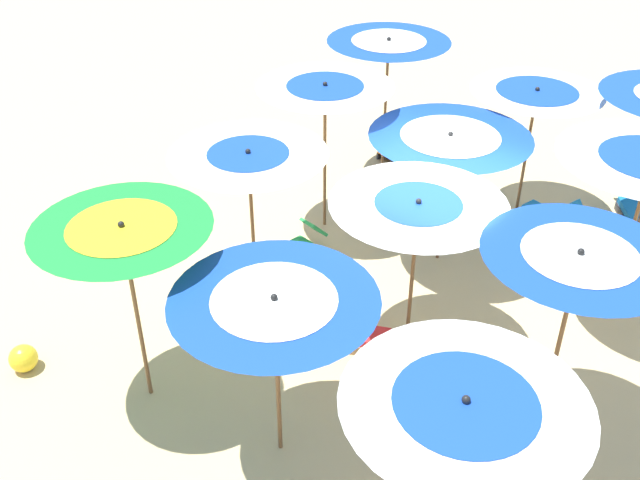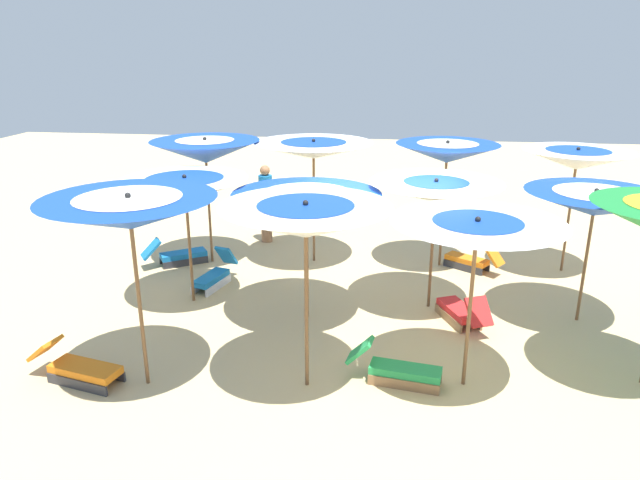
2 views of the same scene
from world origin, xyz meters
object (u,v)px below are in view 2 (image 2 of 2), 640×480
object	(u,v)px
beach_umbrella_8	(477,235)
lounger_5	(398,369)
beach_umbrella_5	(306,221)
beach_umbrella_10	(595,203)
beach_umbrella_1	(185,189)
beach_umbrella_3	(314,150)
beachgoer_0	(266,202)
beach_umbrella_6	(447,153)
lounger_2	(471,260)
lounger_4	(79,367)
beach_umbrella_0	(205,151)
lounger_3	(462,311)
beach_umbrella_2	(130,213)
lounger_1	(214,275)
beach_umbrella_4	(307,203)
lounger_0	(178,254)
beach_umbrella_9	(577,160)
beach_umbrella_7	(436,192)

from	to	relation	value
beach_umbrella_8	lounger_5	xyz separation A→B (m)	(-0.84, -0.08, -1.84)
beach_umbrella_5	beach_umbrella_10	bearing A→B (deg)	31.21
beach_umbrella_1	beach_umbrella_5	size ratio (longest dim) A/B	0.90
beach_umbrella_10	lounger_5	world-z (taller)	beach_umbrella_10
beach_umbrella_3	beachgoer_0	size ratio (longest dim) A/B	1.44
beach_umbrella_6	lounger_2	xyz separation A→B (m)	(0.59, -0.18, -2.06)
lounger_5	lounger_4	bearing A→B (deg)	-163.85
beach_umbrella_0	lounger_3	distance (m)	5.61
beach_umbrella_2	lounger_1	xyz separation A→B (m)	(-0.12, 3.23, -2.10)
beach_umbrella_2	beachgoer_0	world-z (taller)	beach_umbrella_2
beach_umbrella_4	beach_umbrella_8	world-z (taller)	beach_umbrella_8
beach_umbrella_6	beachgoer_0	bearing A→B (deg)	165.16
lounger_0	lounger_4	world-z (taller)	lounger_0
beach_umbrella_2	beachgoer_0	distance (m)	6.01
beach_umbrella_0	beach_umbrella_2	bearing A→B (deg)	-83.01
beach_umbrella_2	beach_umbrella_5	xyz separation A→B (m)	(2.06, 0.23, -0.09)
beach_umbrella_0	beachgoer_0	size ratio (longest dim) A/B	1.46
lounger_0	lounger_1	xyz separation A→B (m)	(1.05, -0.97, 0.01)
beach_umbrella_3	lounger_3	distance (m)	4.21
lounger_5	beach_umbrella_2	bearing A→B (deg)	-163.09
beach_umbrella_2	beach_umbrella_6	xyz separation A→B (m)	(4.03, 4.84, -0.05)
lounger_1	beachgoer_0	world-z (taller)	beachgoer_0
beach_umbrella_4	beach_umbrella_9	xyz separation A→B (m)	(4.61, 2.67, 0.28)
beach_umbrella_3	lounger_4	bearing A→B (deg)	-116.36
beach_umbrella_7	beach_umbrella_9	xyz separation A→B (m)	(2.65, 2.00, 0.20)
beach_umbrella_8	lounger_5	bearing A→B (deg)	-174.78
beach_umbrella_5	beach_umbrella_9	distance (m)	6.32
lounger_0	lounger_2	size ratio (longest dim) A/B	1.11
beach_umbrella_2	beach_umbrella_4	world-z (taller)	beach_umbrella_2
lounger_1	lounger_0	bearing A→B (deg)	-118.04
beach_umbrella_0	beachgoer_0	world-z (taller)	beach_umbrella_0
beach_umbrella_0	beach_umbrella_10	xyz separation A→B (m)	(6.61, -1.79, -0.32)
beach_umbrella_4	beach_umbrella_8	bearing A→B (deg)	-35.87
beach_umbrella_4	beach_umbrella_9	size ratio (longest dim) A/B	0.95
lounger_5	beach_umbrella_0	bearing A→B (deg)	142.41
beach_umbrella_5	beach_umbrella_6	bearing A→B (deg)	66.90
lounger_3	beach_umbrella_3	bearing A→B (deg)	23.33
beach_umbrella_0	lounger_1	world-z (taller)	beach_umbrella_0
beach_umbrella_6	lounger_2	size ratio (longest dim) A/B	2.23
beach_umbrella_4	lounger_3	size ratio (longest dim) A/B	1.90
beach_umbrella_10	beach_umbrella_3	bearing A→B (deg)	155.23
lounger_3	lounger_1	bearing A→B (deg)	53.53
beach_umbrella_9	lounger_2	bearing A→B (deg)	-173.53
lounger_2	lounger_3	distance (m)	2.42
beach_umbrella_5	lounger_0	distance (m)	5.50
beach_umbrella_7	lounger_1	distance (m)	4.25
beach_umbrella_4	beachgoer_0	bearing A→B (deg)	112.13
beach_umbrella_5	lounger_4	distance (m)	3.60
beach_umbrella_7	beach_umbrella_6	bearing A→B (deg)	81.36
beachgoer_0	beach_umbrella_9	bearing A→B (deg)	159.40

